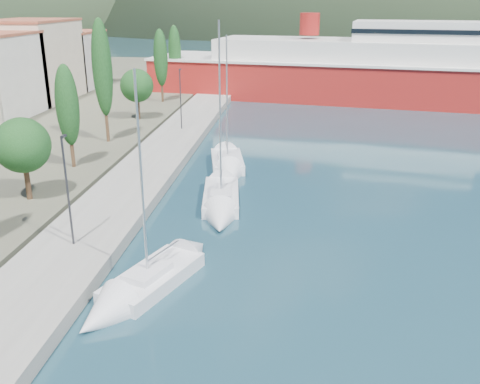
# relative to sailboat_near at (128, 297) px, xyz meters

# --- Properties ---
(ground) EXTENTS (1400.00, 1400.00, 0.00)m
(ground) POSITION_rel_sailboat_near_xyz_m (4.60, 112.26, -0.31)
(ground) COLOR #1D3F4C
(quay) EXTENTS (5.00, 88.00, 0.80)m
(quay) POSITION_rel_sailboat_near_xyz_m (-4.40, 18.26, 0.09)
(quay) COLOR gray
(quay) RESTS_ON ground
(tree_row) EXTENTS (3.66, 62.45, 11.26)m
(tree_row) POSITION_rel_sailboat_near_xyz_m (-10.29, 23.77, 5.46)
(tree_row) COLOR #47301E
(tree_row) RESTS_ON land_strip
(lamp_posts) EXTENTS (0.15, 47.98, 6.06)m
(lamp_posts) POSITION_rel_sailboat_near_xyz_m (-4.40, 7.13, 3.77)
(lamp_posts) COLOR #2D2D33
(lamp_posts) RESTS_ON quay
(sailboat_near) EXTENTS (5.22, 8.41, 11.63)m
(sailboat_near) POSITION_rel_sailboat_near_xyz_m (0.00, 0.00, 0.00)
(sailboat_near) COLOR silver
(sailboat_near) RESTS_ON ground
(sailboat_mid) EXTENTS (3.54, 9.40, 13.20)m
(sailboat_mid) POSITION_rel_sailboat_near_xyz_m (2.71, 11.57, 0.00)
(sailboat_mid) COLOR silver
(sailboat_mid) RESTS_ON ground
(sailboat_far) EXTENTS (4.05, 8.39, 11.83)m
(sailboat_far) POSITION_rel_sailboat_near_xyz_m (2.09, 20.32, 0.02)
(sailboat_far) COLOR silver
(sailboat_far) RESTS_ON ground
(ferry) EXTENTS (63.22, 23.44, 12.29)m
(ferry) POSITION_rel_sailboat_near_xyz_m (17.30, 55.99, 3.43)
(ferry) COLOR maroon
(ferry) RESTS_ON ground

